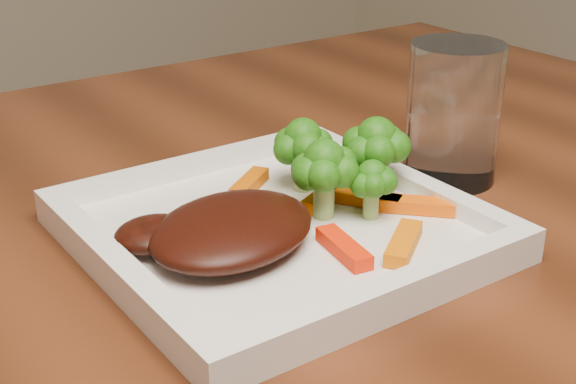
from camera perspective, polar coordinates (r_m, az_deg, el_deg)
plate at (r=0.60m, az=-0.79°, el=-2.95°), size 0.27×0.27×0.01m
steak at (r=0.56m, az=-4.01°, el=-2.65°), size 0.16×0.14×0.03m
broccoli_0 at (r=0.64m, az=1.06°, el=3.08°), size 0.06×0.06×0.07m
broccoli_1 at (r=0.64m, az=6.26°, el=2.56°), size 0.08×0.08×0.06m
broccoli_2 at (r=0.60m, az=5.99°, el=0.76°), size 0.05×0.05×0.06m
broccoli_3 at (r=0.60m, az=2.59°, el=0.94°), size 0.06×0.06×0.06m
carrot_0 at (r=0.56m, az=8.21°, el=-3.63°), size 0.06×0.05×0.01m
carrot_1 at (r=0.62m, az=9.01°, el=-0.92°), size 0.05×0.05×0.01m
carrot_2 at (r=0.55m, az=3.99°, el=-3.97°), size 0.02×0.06×0.01m
carrot_3 at (r=0.67m, az=4.25°, el=1.41°), size 0.06×0.05×0.01m
carrot_4 at (r=0.65m, az=-2.77°, el=0.59°), size 0.05×0.04×0.01m
carrot_5 at (r=0.63m, az=5.49°, el=-0.46°), size 0.04×0.06×0.01m
carrot_6 at (r=0.63m, az=2.49°, el=-0.38°), size 0.05×0.03×0.01m
drinking_glass at (r=0.70m, az=11.67°, el=5.51°), size 0.09×0.09×0.12m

